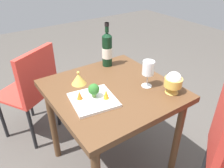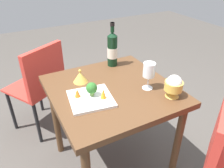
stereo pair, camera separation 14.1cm
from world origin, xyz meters
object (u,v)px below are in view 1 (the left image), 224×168
Objects in this scene: carrot_garnish_left at (106,94)px; serving_plate at (93,100)px; chair_by_wall at (33,86)px; rice_bowl_lid at (79,79)px; carrot_garnish_right at (79,95)px; broccoli_floret at (94,90)px; rice_bowl at (173,82)px; wine_bottle at (107,49)px; wine_glass at (148,69)px.

serving_plate is at bearing -31.61° from carrot_garnish_left.
chair_by_wall is 8.50× the size of rice_bowl_lid.
carrot_garnish_right is at bearing -34.70° from serving_plate.
chair_by_wall is 2.98× the size of serving_plate.
chair_by_wall reaches higher than broccoli_floret.
rice_bowl reaches higher than serving_plate.
chair_by_wall is 15.48× the size of carrot_garnish_right.
chair_by_wall is 0.72m from carrot_garnish_right.
broccoli_floret is at bearing -25.90° from rice_bowl.
carrot_garnish_right is at bearing -18.81° from broccoli_floret.
broccoli_floret is at bearing -105.82° from chair_by_wall.
rice_bowl_lid is at bearing -81.24° from carrot_garnish_left.
carrot_garnish_left is (0.27, 0.40, -0.08)m from wine_bottle.
carrot_garnish_left is 0.16m from carrot_garnish_right.
wine_glass is 0.32m from carrot_garnish_left.
wine_glass is at bearing 169.11° from broccoli_floret.
carrot_garnish_left is at bearing -21.77° from rice_bowl.
carrot_garnish_right is (0.08, -0.03, -0.02)m from broccoli_floret.
wine_bottle is at bearing -84.22° from wine_glass.
rice_bowl_lid is at bearing -38.53° from wine_glass.
rice_bowl is at bearing 154.10° from broccoli_floret.
wine_glass is 0.40m from serving_plate.
rice_bowl reaches higher than chair_by_wall.
wine_bottle reaches higher than rice_bowl.
wine_bottle is 5.28× the size of carrot_garnish_left.
wine_bottle is 3.32× the size of rice_bowl_lid.
broccoli_floret is at bearing 88.04° from rice_bowl_lid.
broccoli_floret is (0.32, 0.34, -0.07)m from wine_bottle.
rice_bowl_lid is 0.23m from serving_plate.
rice_bowl reaches higher than broccoli_floret.
chair_by_wall is 2.56× the size of wine_bottle.
serving_plate is at bearing -7.85° from wine_glass.
chair_by_wall is 1.14m from rice_bowl.
serving_plate is at bearing 46.76° from wine_bottle.
wine_glass reaches higher than carrot_garnish_left.
broccoli_floret reaches higher than rice_bowl_lid.
rice_bowl is at bearing 119.08° from wine_glass.
serving_plate is at bearing 84.09° from rice_bowl_lid.
carrot_garnish_right is at bearing -12.39° from wine_glass.
rice_bowl_lid is 1.17× the size of broccoli_floret.
broccoli_floret is 0.09m from carrot_garnish_right.
wine_bottle is 3.87× the size of broccoli_floret.
serving_plate is at bearing -107.41° from chair_by_wall.
wine_glass is 3.26× the size of carrot_garnish_right.
carrot_garnish_right is at bearing 37.86° from wine_bottle.
wine_bottle reaches higher than rice_bowl_lid.
rice_bowl_lid is (-0.19, 0.48, 0.23)m from chair_by_wall.
wine_glass is at bearing 95.78° from wine_bottle.
wine_bottle is at bearing -133.23° from broccoli_floret.
wine_glass reaches higher than serving_plate.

